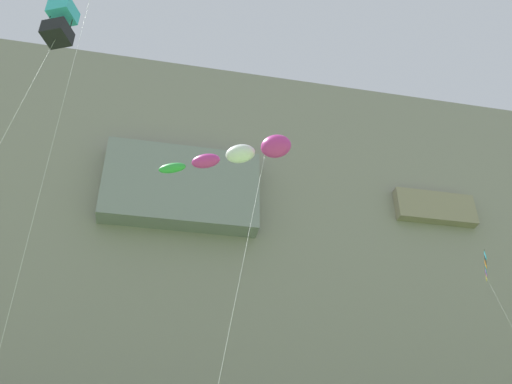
% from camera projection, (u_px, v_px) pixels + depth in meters
% --- Properties ---
extents(cliff_face, '(180.00, 28.20, 56.06)m').
position_uv_depth(cliff_face, '(167.00, 303.00, 69.93)').
color(cliff_face, gray).
rests_on(cliff_face, ground).
extents(kite_windsock_low_left, '(5.38, 6.80, 15.89)m').
position_uv_depth(kite_windsock_low_left, '(243.00, 153.00, 22.90)').
color(kite_windsock_low_left, '#CC3399').
rests_on(kite_windsock_low_left, ground).
extents(kite_box_high_center, '(1.89, 4.70, 21.06)m').
position_uv_depth(kite_box_high_center, '(60.00, 23.00, 23.24)').
color(kite_box_high_center, '#38B2D1').
rests_on(kite_box_high_center, ground).
extents(kite_banner_far_left, '(3.09, 6.41, 20.28)m').
position_uv_depth(kite_banner_far_left, '(490.00, 276.00, 42.02)').
color(kite_banner_far_left, black).
rests_on(kite_banner_far_left, ground).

